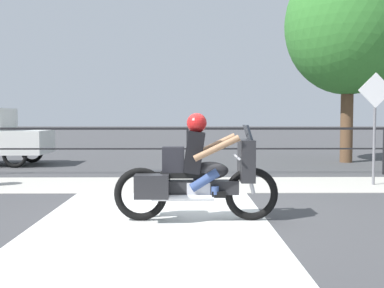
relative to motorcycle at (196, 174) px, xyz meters
name	(u,v)px	position (x,y,z in m)	size (l,w,h in m)	color
ground_plane	(188,217)	(-0.11, 0.24, -0.68)	(120.00, 120.00, 0.00)	#424244
sidewalk_band	(188,184)	(-0.11, 3.64, -0.68)	(44.00, 2.40, 0.01)	#B7B2A8
crosswalk_band	(154,220)	(-0.62, 0.04, -0.68)	(3.33, 6.00, 0.01)	silver
fence_railing	(187,138)	(-0.11, 5.43, 0.28)	(36.00, 0.05, 1.23)	black
motorcycle	(196,174)	(0.00, 0.00, 0.00)	(2.40, 0.76, 1.57)	black
street_sign	(375,114)	(3.99, 3.52, 0.89)	(0.77, 0.06, 2.47)	slate
tree_behind_sign	(349,25)	(5.09, 8.67, 3.75)	(4.08, 4.08, 6.69)	brown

